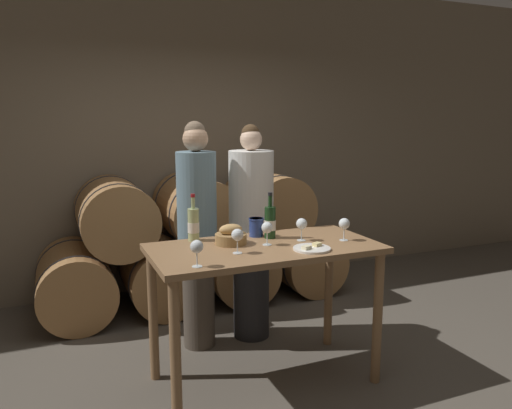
% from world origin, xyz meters
% --- Properties ---
extents(ground_plane, '(10.00, 10.00, 0.00)m').
position_xyz_m(ground_plane, '(0.00, 0.00, 0.00)').
color(ground_plane, '#564F44').
extents(stone_wall_back, '(10.00, 0.12, 3.20)m').
position_xyz_m(stone_wall_back, '(0.00, 2.22, 1.60)').
color(stone_wall_back, '#7F705B').
rests_on(stone_wall_back, ground_plane).
extents(barrel_stack, '(2.92, 0.93, 1.25)m').
position_xyz_m(barrel_stack, '(0.00, 1.64, 0.58)').
color(barrel_stack, '#9E7042').
rests_on(barrel_stack, ground_plane).
extents(tasting_table, '(1.50, 0.75, 0.96)m').
position_xyz_m(tasting_table, '(0.00, 0.00, 0.82)').
color(tasting_table, olive).
rests_on(tasting_table, ground_plane).
extents(person_left, '(0.30, 0.30, 1.76)m').
position_xyz_m(person_left, '(-0.26, 0.70, 0.91)').
color(person_left, '#4C4238').
rests_on(person_left, ground_plane).
extents(person_right, '(0.36, 0.36, 1.74)m').
position_xyz_m(person_right, '(0.19, 0.70, 0.88)').
color(person_right, '#232326').
rests_on(person_right, ground_plane).
extents(wine_bottle_red, '(0.08, 0.08, 0.32)m').
position_xyz_m(wine_bottle_red, '(0.12, 0.17, 1.07)').
color(wine_bottle_red, '#193819').
rests_on(wine_bottle_red, tasting_table).
extents(wine_bottle_white, '(0.08, 0.08, 0.32)m').
position_xyz_m(wine_bottle_white, '(-0.39, 0.31, 1.07)').
color(wine_bottle_white, '#ADBC7F').
rests_on(wine_bottle_white, tasting_table).
extents(blue_crock, '(0.11, 0.11, 0.13)m').
position_xyz_m(blue_crock, '(0.05, 0.26, 1.03)').
color(blue_crock, navy).
rests_on(blue_crock, tasting_table).
extents(bread_basket, '(0.21, 0.21, 0.14)m').
position_xyz_m(bread_basket, '(-0.19, 0.13, 1.01)').
color(bread_basket, olive).
rests_on(bread_basket, tasting_table).
extents(cheese_plate, '(0.24, 0.24, 0.04)m').
position_xyz_m(cheese_plate, '(0.23, -0.21, 0.97)').
color(cheese_plate, white).
rests_on(cheese_plate, tasting_table).
extents(wine_glass_far_left, '(0.08, 0.08, 0.16)m').
position_xyz_m(wine_glass_far_left, '(-0.54, -0.28, 1.07)').
color(wine_glass_far_left, white).
rests_on(wine_glass_far_left, tasting_table).
extents(wine_glass_left, '(0.08, 0.08, 0.16)m').
position_xyz_m(wine_glass_left, '(-0.23, -0.11, 1.07)').
color(wine_glass_left, white).
rests_on(wine_glass_left, tasting_table).
extents(wine_glass_center, '(0.08, 0.08, 0.16)m').
position_xyz_m(wine_glass_center, '(0.02, 0.01, 1.07)').
color(wine_glass_center, white).
rests_on(wine_glass_center, tasting_table).
extents(wine_glass_right, '(0.08, 0.08, 0.16)m').
position_xyz_m(wine_glass_right, '(0.28, 0.02, 1.07)').
color(wine_glass_right, white).
rests_on(wine_glass_right, tasting_table).
extents(wine_glass_far_right, '(0.08, 0.08, 0.16)m').
position_xyz_m(wine_glass_far_right, '(0.55, -0.09, 1.07)').
color(wine_glass_far_right, white).
rests_on(wine_glass_far_right, tasting_table).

